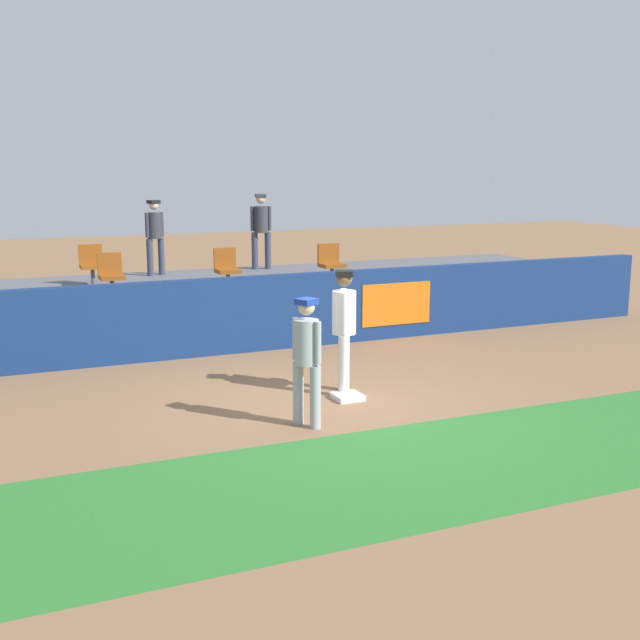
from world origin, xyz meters
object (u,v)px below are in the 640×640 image
first_base (348,397)px  seat_front_left (111,273)px  seat_back_left (92,263)px  spectator_capped (155,232)px  player_runner_visitor (307,353)px  spectator_hooded (261,226)px  player_fielder_home (344,323)px  seat_front_center (227,267)px  seat_front_right (331,262)px

first_base → seat_front_left: bearing=117.0°
seat_back_left → spectator_capped: bearing=34.5°
player_runner_visitor → spectator_hooded: 9.18m
player_fielder_home → seat_front_center: size_ratio=2.20×
first_base → spectator_hooded: (1.49, 7.91, 1.91)m
seat_back_left → spectator_hooded: (4.11, 1.15, 0.56)m
player_fielder_home → spectator_capped: 7.64m
seat_front_center → spectator_capped: spectator_capped is taller
player_fielder_home → seat_front_left: 5.33m
first_base → player_runner_visitor: size_ratio=0.24×
first_base → player_fielder_home: (0.09, 0.32, 1.03)m
first_base → player_runner_visitor: 1.63m
player_runner_visitor → seat_front_left: size_ratio=2.01×
seat_back_left → seat_front_left: (0.10, -1.80, -0.00)m
seat_front_center → spectator_capped: bearing=105.5°
player_fielder_home → seat_front_center: (-0.37, 4.64, 0.32)m
seat_front_right → seat_front_left: size_ratio=1.00×
seat_front_center → first_base: bearing=-86.8°
spectator_hooded → seat_front_center: bearing=69.2°
player_fielder_home → seat_front_left: size_ratio=2.20×
first_base → spectator_hooded: size_ratio=0.22×
spectator_capped → seat_back_left: bearing=13.5°
seat_front_center → seat_front_right: 2.26m
first_base → spectator_hooded: 8.27m
player_fielder_home → spectator_capped: spectator_capped is taller
player_fielder_home → seat_back_left: 6.99m
first_base → seat_back_left: 7.37m
player_fielder_home → spectator_capped: (-1.16, 7.50, 0.83)m
seat_back_left → seat_front_right: bearing=-21.4°
first_base → spectator_hooded: bearing=79.3°
spectator_hooded → spectator_capped: size_ratio=1.06×
player_fielder_home → spectator_capped: bearing=-147.8°
first_base → player_runner_visitor: player_runner_visitor is taller
first_base → spectator_capped: bearing=97.8°
seat_front_right → seat_front_left: (-4.50, -0.00, -0.00)m
player_fielder_home → seat_back_left: bearing=-133.8°
seat_back_left → seat_front_left: bearing=-86.8°
player_fielder_home → seat_front_left: (-2.61, 4.64, 0.32)m
seat_front_left → seat_front_right: bearing=0.0°
player_fielder_home → player_runner_visitor: bearing=-19.4°
seat_front_right → seat_back_left: bearing=158.6°
player_runner_visitor → seat_back_left: (-1.61, 7.62, 0.41)m
player_fielder_home → spectator_capped: size_ratio=1.10×
player_fielder_home → seat_back_left: player_fielder_home is taller
player_runner_visitor → spectator_hooded: (2.50, 8.78, 0.97)m
first_base → player_fielder_home: 1.08m
seat_back_left → spectator_capped: (1.55, 1.07, 0.50)m
player_fielder_home → seat_front_left: bearing=-127.3°
seat_front_right → first_base: bearing=-111.8°
seat_back_left → spectator_hooded: size_ratio=0.47×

